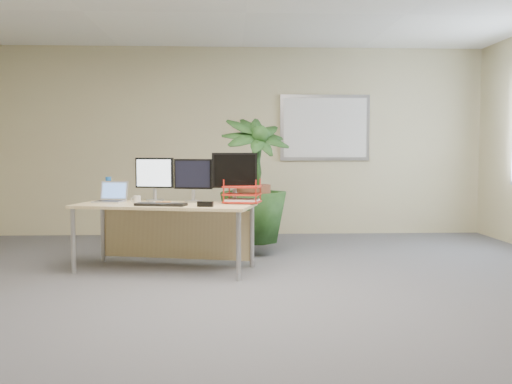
{
  "coord_description": "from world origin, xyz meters",
  "views": [
    {
      "loc": [
        -0.17,
        -4.27,
        1.2
      ],
      "look_at": [
        0.04,
        0.35,
        0.87
      ],
      "focal_mm": 40.0,
      "sensor_mm": 36.0,
      "label": 1
    }
  ],
  "objects_px": {
    "floor_plant": "(254,191)",
    "monitor_right": "(193,177)",
    "desk": "(168,217)",
    "monitor_left": "(154,176)",
    "laptop": "(111,197)"
  },
  "relations": [
    {
      "from": "monitor_left",
      "to": "monitor_right",
      "type": "relative_size",
      "value": 1.03
    },
    {
      "from": "monitor_right",
      "to": "laptop",
      "type": "relative_size",
      "value": 1.27
    },
    {
      "from": "monitor_left",
      "to": "laptop",
      "type": "distance_m",
      "value": 0.49
    },
    {
      "from": "floor_plant",
      "to": "monitor_right",
      "type": "bearing_deg",
      "value": -133.43
    },
    {
      "from": "desk",
      "to": "laptop",
      "type": "relative_size",
      "value": 5.37
    },
    {
      "from": "monitor_left",
      "to": "monitor_right",
      "type": "xyz_separation_m",
      "value": [
        0.42,
        -0.13,
        -0.01
      ]
    },
    {
      "from": "desk",
      "to": "floor_plant",
      "type": "bearing_deg",
      "value": 40.72
    },
    {
      "from": "desk",
      "to": "monitor_left",
      "type": "relative_size",
      "value": 4.1
    },
    {
      "from": "monitor_right",
      "to": "laptop",
      "type": "distance_m",
      "value": 0.88
    },
    {
      "from": "monitor_left",
      "to": "laptop",
      "type": "relative_size",
      "value": 1.31
    },
    {
      "from": "floor_plant",
      "to": "monitor_left",
      "type": "xyz_separation_m",
      "value": [
        -1.07,
        -0.56,
        0.19
      ]
    },
    {
      "from": "desk",
      "to": "monitor_right",
      "type": "bearing_deg",
      "value": 19.57
    },
    {
      "from": "floor_plant",
      "to": "monitor_right",
      "type": "distance_m",
      "value": 0.97
    },
    {
      "from": "laptop",
      "to": "monitor_right",
      "type": "bearing_deg",
      "value": -3.49
    },
    {
      "from": "desk",
      "to": "floor_plant",
      "type": "distance_m",
      "value": 1.22
    }
  ]
}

